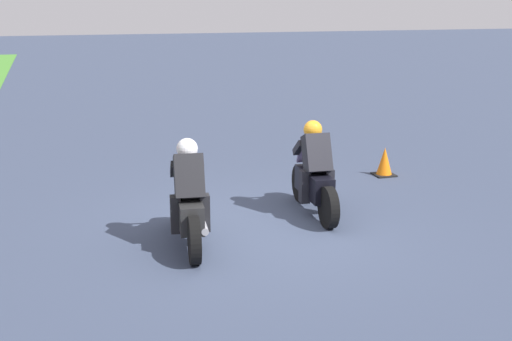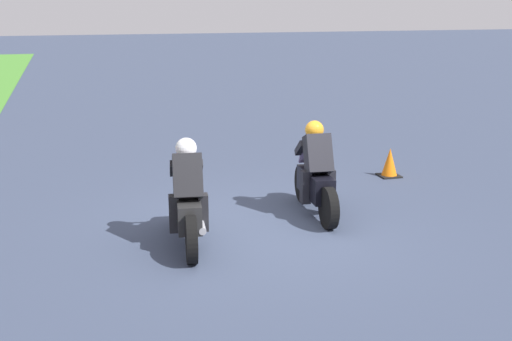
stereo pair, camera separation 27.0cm
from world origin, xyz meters
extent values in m
plane|color=#38435B|center=(0.00, 0.00, 0.00)|extent=(120.00, 120.00, 0.00)
cylinder|color=black|center=(1.15, -1.14, 0.32)|extent=(0.65, 0.18, 0.64)
cylinder|color=black|center=(-0.24, -1.04, 0.32)|extent=(0.65, 0.18, 0.64)
cube|color=black|center=(0.45, -1.09, 0.50)|extent=(1.12, 0.39, 0.40)
ellipsoid|color=black|center=(0.55, -1.10, 0.80)|extent=(0.50, 0.33, 0.24)
cube|color=red|center=(-0.05, -1.05, 0.52)|extent=(0.07, 0.16, 0.08)
cylinder|color=#A5A5AD|center=(0.09, -1.22, 0.37)|extent=(0.43, 0.13, 0.10)
cube|color=black|center=(0.35, -1.08, 1.02)|extent=(0.51, 0.43, 0.66)
sphere|color=orange|center=(0.57, -1.10, 1.36)|extent=(0.32, 0.32, 0.30)
cube|color=slate|center=(0.95, -1.12, 0.84)|extent=(0.17, 0.27, 0.23)
cube|color=black|center=(0.35, -0.88, 0.50)|extent=(0.19, 0.15, 0.52)
cube|color=black|center=(0.32, -1.28, 0.50)|extent=(0.19, 0.15, 0.52)
cube|color=black|center=(0.75, -0.93, 1.04)|extent=(0.39, 0.13, 0.31)
cube|color=black|center=(0.72, -1.29, 1.04)|extent=(0.39, 0.13, 0.31)
cylinder|color=black|center=(0.37, 1.02, 0.32)|extent=(0.65, 0.22, 0.64)
cylinder|color=black|center=(-1.02, 1.19, 0.32)|extent=(0.65, 0.22, 0.64)
cube|color=#272728|center=(-0.32, 1.11, 0.50)|extent=(1.13, 0.45, 0.40)
ellipsoid|color=#272728|center=(-0.22, 1.10, 0.80)|extent=(0.51, 0.36, 0.24)
cube|color=red|center=(-0.83, 1.17, 0.52)|extent=(0.08, 0.17, 0.08)
cylinder|color=#A5A5AD|center=(-0.69, 0.99, 0.37)|extent=(0.43, 0.15, 0.10)
cube|color=black|center=(-0.42, 1.12, 1.02)|extent=(0.53, 0.46, 0.66)
sphere|color=silver|center=(-0.20, 1.09, 1.36)|extent=(0.33, 0.33, 0.30)
cube|color=slate|center=(0.18, 1.05, 0.84)|extent=(0.19, 0.28, 0.23)
cube|color=black|center=(-0.42, 1.32, 0.50)|extent=(0.20, 0.16, 0.52)
cube|color=black|center=(-0.46, 0.92, 0.50)|extent=(0.20, 0.16, 0.52)
cube|color=black|center=(-0.02, 1.25, 1.04)|extent=(0.39, 0.15, 0.31)
cube|color=black|center=(-0.06, 0.89, 1.04)|extent=(0.39, 0.15, 0.31)
cube|color=black|center=(2.25, -3.32, 0.01)|extent=(0.40, 0.40, 0.03)
cone|color=orange|center=(2.25, -3.32, 0.28)|extent=(0.32, 0.32, 0.56)
camera|label=1|loc=(-8.93, 2.83, 3.35)|focal=46.10mm
camera|label=2|loc=(-9.01, 2.58, 3.35)|focal=46.10mm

